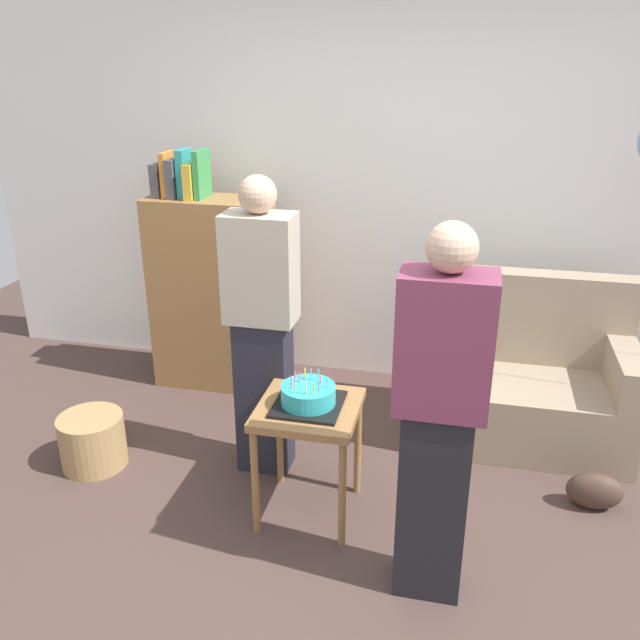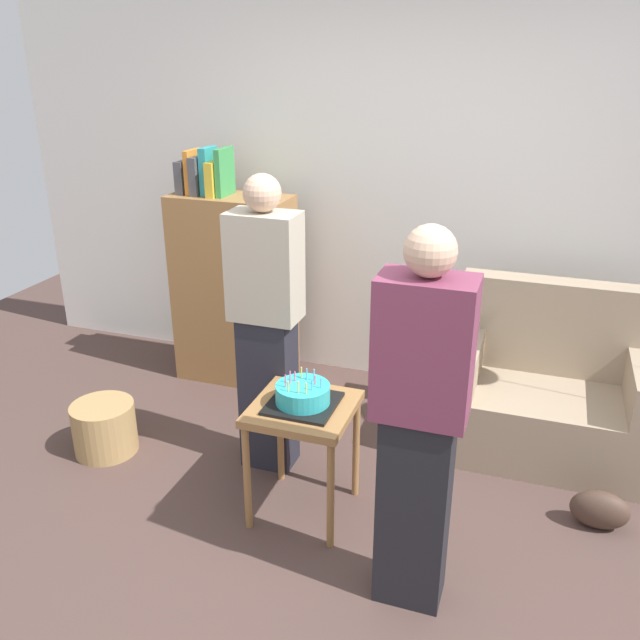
% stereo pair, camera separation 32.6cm
% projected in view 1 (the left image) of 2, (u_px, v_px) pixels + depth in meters
% --- Properties ---
extents(ground_plane, '(8.00, 8.00, 0.00)m').
position_uv_depth(ground_plane, '(345.00, 570.00, 3.01)').
color(ground_plane, '#4C3833').
extents(wall_back, '(6.00, 0.10, 2.70)m').
position_uv_depth(wall_back, '(407.00, 186.00, 4.35)').
color(wall_back, silver).
rests_on(wall_back, ground_plane).
extents(couch, '(1.10, 0.70, 0.96)m').
position_uv_depth(couch, '(533.00, 383.00, 3.96)').
color(couch, gray).
rests_on(couch, ground_plane).
extents(bookshelf, '(0.80, 0.36, 1.60)m').
position_uv_depth(bookshelf, '(212.00, 289.00, 4.48)').
color(bookshelf, olive).
rests_on(bookshelf, ground_plane).
extents(side_table, '(0.48, 0.48, 0.61)m').
position_uv_depth(side_table, '(308.00, 423.00, 3.21)').
color(side_table, olive).
rests_on(side_table, ground_plane).
extents(birthday_cake, '(0.32, 0.32, 0.17)m').
position_uv_depth(birthday_cake, '(308.00, 396.00, 3.15)').
color(birthday_cake, black).
rests_on(birthday_cake, side_table).
extents(person_blowing_candles, '(0.36, 0.22, 1.63)m').
position_uv_depth(person_blowing_candles, '(262.00, 329.00, 3.47)').
color(person_blowing_candles, '#23232D').
rests_on(person_blowing_candles, ground_plane).
extents(person_holding_cake, '(0.36, 0.22, 1.63)m').
position_uv_depth(person_holding_cake, '(439.00, 420.00, 2.62)').
color(person_holding_cake, black).
rests_on(person_holding_cake, ground_plane).
extents(wicker_basket, '(0.36, 0.36, 0.30)m').
position_uv_depth(wicker_basket, '(93.00, 441.00, 3.73)').
color(wicker_basket, '#A88451').
rests_on(wicker_basket, ground_plane).
extents(handbag, '(0.28, 0.14, 0.20)m').
position_uv_depth(handbag, '(594.00, 491.00, 3.39)').
color(handbag, '#473328').
rests_on(handbag, ground_plane).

